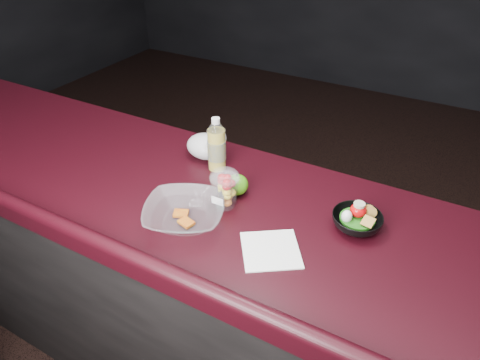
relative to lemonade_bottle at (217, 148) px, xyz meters
The scene contains 8 objects.
counter 0.64m from the lemonade_bottle, 42.14° to the right, with size 4.06×0.71×1.02m.
lemonade_bottle is the anchor object (origin of this frame).
fruit_cup 0.23m from the lemonade_bottle, 52.02° to the right, with size 0.10×0.10×0.14m.
green_apple 0.18m from the lemonade_bottle, 36.31° to the right, with size 0.08×0.08×0.08m.
plastic_bag 0.09m from the lemonade_bottle, 144.42° to the left, with size 0.16×0.13×0.11m.
snack_bowl 0.55m from the lemonade_bottle, ahead, with size 0.20×0.20×0.08m.
takeout_bowl 0.32m from the lemonade_bottle, 76.98° to the right, with size 0.32×0.32×0.06m.
paper_napkin 0.47m from the lemonade_bottle, 39.57° to the right, with size 0.16×0.16×0.00m, color white.
Camera 1 is at (0.53, -0.65, 1.87)m, focal length 32.00 mm.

